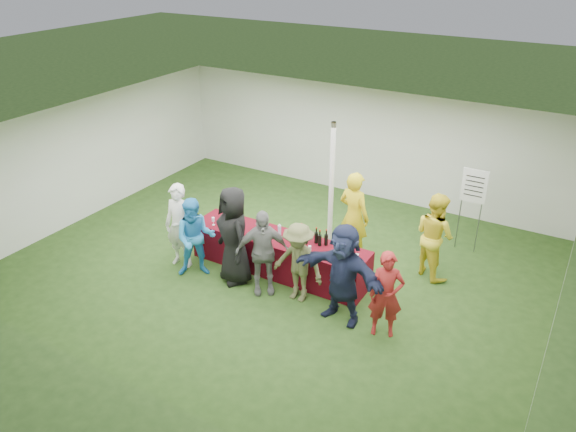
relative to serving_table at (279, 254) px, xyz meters
The scene contains 18 objects.
ground 0.45m from the serving_table, 116.87° to the left, with size 60.00×60.00×0.00m, color #284719.
tent 1.77m from the serving_table, 74.79° to the left, with size 10.00×10.00×10.00m.
serving_table is the anchor object (origin of this frame).
wine_bottles 0.80m from the serving_table, 12.72° to the left, with size 0.65×0.15×0.32m.
wine_glasses 0.60m from the serving_table, 135.23° to the right, with size 2.72×0.14×0.16m.
water_bottle 0.49m from the serving_table, 114.20° to the left, with size 0.07×0.07×0.23m.
bar_towel 1.52m from the serving_table, ahead, with size 0.25×0.18×0.03m, color white.
dump_bucket 1.68m from the serving_table, ahead, with size 0.23×0.23×0.18m, color slate.
wine_list_sign 4.07m from the serving_table, 42.36° to the left, with size 0.50×0.03×1.80m.
staff_pourer 1.65m from the serving_table, 49.31° to the left, with size 0.68×0.45×1.87m, color gold.
staff_back 2.97m from the serving_table, 28.03° to the left, with size 0.83×0.65×1.71m, color yellow.
customer_0 2.01m from the serving_table, 157.16° to the right, with size 0.63×0.41×1.72m, color silver.
customer_1 1.63m from the serving_table, 145.75° to the right, with size 0.77×0.60×1.59m, color #278CD5.
customer_2 1.05m from the serving_table, 129.56° to the right, with size 0.93×0.60×1.90m, color black.
customer_3 0.88m from the serving_table, 82.26° to the right, with size 0.96×0.40×1.64m, color slate.
customer_4 1.07m from the serving_table, 39.17° to the right, with size 0.97×0.56×1.51m, color brown.
customer_5 1.94m from the serving_table, 24.44° to the right, with size 1.67×0.53×1.80m, color #1B213D.
customer_6 2.63m from the serving_table, 17.59° to the right, with size 0.55×0.36×1.52m, color maroon.
Camera 1 is at (5.00, -8.23, 5.91)m, focal length 35.00 mm.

